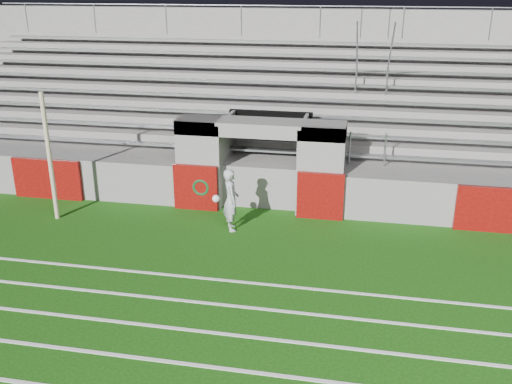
# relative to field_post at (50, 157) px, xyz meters

# --- Properties ---
(ground) EXTENTS (90.00, 90.00, 0.00)m
(ground) POSITION_rel_field_post_xyz_m (5.47, -1.55, -1.79)
(ground) COLOR #14440B
(ground) RESTS_ON ground
(field_post) EXTENTS (0.12, 0.12, 3.58)m
(field_post) POSITION_rel_field_post_xyz_m (0.00, 0.00, 0.00)
(field_post) COLOR #BEB18E
(field_post) RESTS_ON ground
(stadium_structure) EXTENTS (26.00, 8.48, 5.42)m
(stadium_structure) POSITION_rel_field_post_xyz_m (5.47, 6.42, -0.30)
(stadium_structure) COLOR slate
(stadium_structure) RESTS_ON ground
(goalkeeper_with_ball) EXTENTS (0.76, 0.73, 1.70)m
(goalkeeper_with_ball) POSITION_rel_field_post_xyz_m (5.00, 0.20, -0.94)
(goalkeeper_with_ball) COLOR #A0A4A9
(goalkeeper_with_ball) RESTS_ON ground
(hose_coil) EXTENTS (0.51, 0.14, 0.60)m
(hose_coil) POSITION_rel_field_post_xyz_m (3.84, 1.38, -1.04)
(hose_coil) COLOR #0E461D
(hose_coil) RESTS_ON ground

